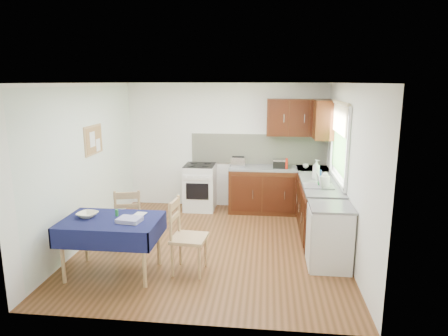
# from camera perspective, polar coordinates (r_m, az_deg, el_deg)

# --- Properties ---
(floor) EXTENTS (4.20, 4.20, 0.00)m
(floor) POSITION_cam_1_polar(r_m,az_deg,el_deg) (6.39, -1.66, -10.99)
(floor) COLOR #533116
(floor) RESTS_ON ground
(ceiling) EXTENTS (4.00, 4.20, 0.02)m
(ceiling) POSITION_cam_1_polar(r_m,az_deg,el_deg) (5.87, -1.81, 12.05)
(ceiling) COLOR white
(ceiling) RESTS_ON wall_back
(wall_back) EXTENTS (4.00, 0.02, 2.50)m
(wall_back) POSITION_cam_1_polar(r_m,az_deg,el_deg) (8.06, 0.34, 3.17)
(wall_back) COLOR white
(wall_back) RESTS_ON ground
(wall_front) EXTENTS (4.00, 0.02, 2.50)m
(wall_front) POSITION_cam_1_polar(r_m,az_deg,el_deg) (4.01, -5.90, -6.27)
(wall_front) COLOR white
(wall_front) RESTS_ON ground
(wall_left) EXTENTS (0.02, 4.20, 2.50)m
(wall_left) POSITION_cam_1_polar(r_m,az_deg,el_deg) (6.58, -19.24, 0.43)
(wall_left) COLOR white
(wall_left) RESTS_ON ground
(wall_right) EXTENTS (0.02, 4.20, 2.50)m
(wall_right) POSITION_cam_1_polar(r_m,az_deg,el_deg) (6.07, 17.33, -0.40)
(wall_right) COLOR white
(wall_right) RESTS_ON ground
(base_cabinets) EXTENTS (1.90, 2.30, 0.86)m
(base_cabinets) POSITION_cam_1_polar(r_m,az_deg,el_deg) (7.39, 10.19, -4.38)
(base_cabinets) COLOR black
(base_cabinets) RESTS_ON ground
(worktop_back) EXTENTS (1.90, 0.60, 0.04)m
(worktop_back) POSITION_cam_1_polar(r_m,az_deg,el_deg) (7.79, 7.81, -0.02)
(worktop_back) COLOR slate
(worktop_back) RESTS_ON base_cabinets
(worktop_right) EXTENTS (0.60, 1.70, 0.04)m
(worktop_right) POSITION_cam_1_polar(r_m,az_deg,el_deg) (6.73, 13.59, -2.22)
(worktop_right) COLOR slate
(worktop_right) RESTS_ON base_cabinets
(worktop_corner) EXTENTS (0.60, 0.60, 0.04)m
(worktop_corner) POSITION_cam_1_polar(r_m,az_deg,el_deg) (7.84, 12.56, -0.13)
(worktop_corner) COLOR slate
(worktop_corner) RESTS_ON base_cabinets
(splashback) EXTENTS (2.70, 0.02, 0.60)m
(splashback) POSITION_cam_1_polar(r_m,az_deg,el_deg) (8.01, 4.96, 2.71)
(splashback) COLOR beige
(splashback) RESTS_ON wall_back
(upper_cabinets) EXTENTS (1.20, 0.85, 0.70)m
(upper_cabinets) POSITION_cam_1_polar(r_m,az_deg,el_deg) (7.68, 11.59, 6.99)
(upper_cabinets) COLOR black
(upper_cabinets) RESTS_ON wall_back
(stove) EXTENTS (0.60, 0.61, 0.92)m
(stove) POSITION_cam_1_polar(r_m,az_deg,el_deg) (8.00, -3.46, -2.72)
(stove) COLOR white
(stove) RESTS_ON ground
(window) EXTENTS (0.04, 1.48, 1.26)m
(window) POSITION_cam_1_polar(r_m,az_deg,el_deg) (6.67, 16.19, 4.27)
(window) COLOR #2A5121
(window) RESTS_ON wall_right
(fridge) EXTENTS (0.58, 0.60, 0.89)m
(fridge) POSITION_cam_1_polar(r_m,az_deg,el_deg) (5.73, 14.86, -9.46)
(fridge) COLOR white
(fridge) RESTS_ON ground
(corkboard) EXTENTS (0.04, 0.62, 0.47)m
(corkboard) POSITION_cam_1_polar(r_m,az_deg,el_deg) (6.78, -18.14, 3.83)
(corkboard) COLOR tan
(corkboard) RESTS_ON wall_left
(dining_table) EXTENTS (1.26, 0.85, 0.76)m
(dining_table) POSITION_cam_1_polar(r_m,az_deg,el_deg) (5.48, -15.77, -8.08)
(dining_table) COLOR #0E143B
(dining_table) RESTS_ON ground
(chair_far) EXTENTS (0.51, 0.51, 0.96)m
(chair_far) POSITION_cam_1_polar(r_m,az_deg,el_deg) (6.27, -13.42, -6.84)
(chair_far) COLOR tan
(chair_far) RESTS_ON ground
(chair_near) EXTENTS (0.48, 0.48, 1.01)m
(chair_near) POSITION_cam_1_polar(r_m,az_deg,el_deg) (5.40, -5.55, -9.37)
(chair_near) COLOR tan
(chair_near) RESTS_ON ground
(toaster) EXTENTS (0.27, 0.17, 0.21)m
(toaster) POSITION_cam_1_polar(r_m,az_deg,el_deg) (7.75, 2.03, 0.89)
(toaster) COLOR #BABBBF
(toaster) RESTS_ON worktop_back
(sandwich_press) EXTENTS (0.28, 0.24, 0.16)m
(sandwich_press) POSITION_cam_1_polar(r_m,az_deg,el_deg) (7.74, 8.06, 0.65)
(sandwich_press) COLOR black
(sandwich_press) RESTS_ON worktop_back
(sauce_bottle) EXTENTS (0.05, 0.05, 0.20)m
(sauce_bottle) POSITION_cam_1_polar(r_m,az_deg,el_deg) (7.62, 8.93, 0.61)
(sauce_bottle) COLOR red
(sauce_bottle) RESTS_ON worktop_back
(yellow_packet) EXTENTS (0.11, 0.08, 0.14)m
(yellow_packet) POSITION_cam_1_polar(r_m,az_deg,el_deg) (7.90, 8.37, 0.81)
(yellow_packet) COLOR yellow
(yellow_packet) RESTS_ON worktop_back
(dish_rack) EXTENTS (0.46, 0.35, 0.22)m
(dish_rack) POSITION_cam_1_polar(r_m,az_deg,el_deg) (6.45, 13.35, -2.40)
(dish_rack) COLOR gray
(dish_rack) RESTS_ON worktop_right
(kettle) EXTENTS (0.15, 0.15, 0.25)m
(kettle) POSITION_cam_1_polar(r_m,az_deg,el_deg) (6.40, 14.21, -1.78)
(kettle) COLOR white
(kettle) RESTS_ON worktop_right
(cup) EXTENTS (0.14, 0.14, 0.09)m
(cup) POSITION_cam_1_polar(r_m,az_deg,el_deg) (7.77, 11.60, 0.28)
(cup) COLOR silver
(cup) RESTS_ON worktop_back
(soap_bottle_a) EXTENTS (0.18, 0.18, 0.33)m
(soap_bottle_a) POSITION_cam_1_polar(r_m,az_deg,el_deg) (6.92, 13.02, -0.20)
(soap_bottle_a) COLOR white
(soap_bottle_a) RESTS_ON worktop_right
(soap_bottle_b) EXTENTS (0.12, 0.12, 0.20)m
(soap_bottle_b) POSITION_cam_1_polar(r_m,az_deg,el_deg) (7.06, 13.27, -0.53)
(soap_bottle_b) COLOR #1D49AC
(soap_bottle_b) RESTS_ON worktop_right
(soap_bottle_c) EXTENTS (0.15, 0.15, 0.17)m
(soap_bottle_c) POSITION_cam_1_polar(r_m,az_deg,el_deg) (6.46, 13.81, -1.88)
(soap_bottle_c) COLOR #258A3A
(soap_bottle_c) RESTS_ON worktop_right
(plate_bowl) EXTENTS (0.31, 0.31, 0.06)m
(plate_bowl) POSITION_cam_1_polar(r_m,az_deg,el_deg) (5.61, -18.93, -6.33)
(plate_bowl) COLOR #EFE8C4
(plate_bowl) RESTS_ON dining_table
(book) EXTENTS (0.17, 0.22, 0.02)m
(book) POSITION_cam_1_polar(r_m,az_deg,el_deg) (5.54, -12.68, -6.47)
(book) COLOR white
(book) RESTS_ON dining_table
(spice_jar) EXTENTS (0.04, 0.04, 0.09)m
(spice_jar) POSITION_cam_1_polar(r_m,az_deg,el_deg) (5.54, -15.07, -6.20)
(spice_jar) COLOR #227F34
(spice_jar) RESTS_ON dining_table
(tea_towel) EXTENTS (0.32, 0.27, 0.05)m
(tea_towel) POSITION_cam_1_polar(r_m,az_deg,el_deg) (5.28, -13.34, -7.21)
(tea_towel) COLOR navy
(tea_towel) RESTS_ON dining_table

